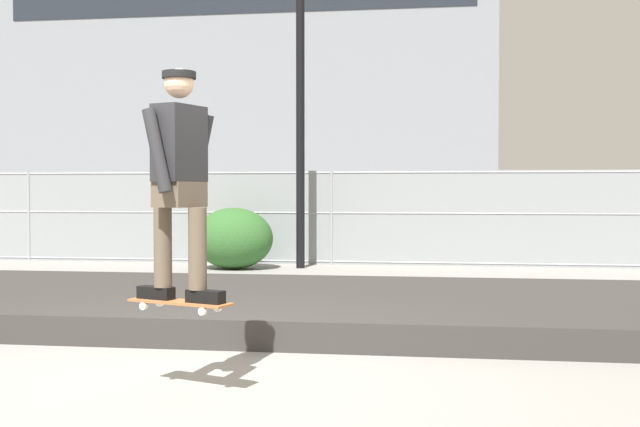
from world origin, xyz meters
TOP-DOWN VIEW (x-y plane):
  - ground_plane at (0.00, 0.00)m, footprint 120.00×120.00m
  - gravel_berm at (0.00, 3.08)m, footprint 12.57×3.81m
  - skateboard at (0.16, -0.32)m, footprint 0.82×0.46m
  - skater at (0.16, -0.32)m, footprint 0.71×0.62m
  - chain_fence at (-0.00, 9.44)m, footprint 25.52×0.06m
  - street_lamp at (-0.49, 8.67)m, footprint 0.44×0.44m
  - parked_car_near at (-2.94, 13.08)m, footprint 4.55×2.26m
  - parked_car_mid at (2.71, 13.26)m, footprint 4.49×2.12m
  - library_building at (-7.61, 37.32)m, footprint 25.42×11.52m
  - shrub_left at (-1.69, 8.32)m, footprint 1.48×1.21m

SIDE VIEW (x-z plane):
  - ground_plane at x=0.00m, z-range 0.00..0.00m
  - gravel_berm at x=0.00m, z-range 0.00..0.28m
  - shrub_left at x=-1.69m, z-range 0.00..1.14m
  - skateboard at x=0.16m, z-range 0.62..0.69m
  - parked_car_near at x=-2.94m, z-range 0.01..1.67m
  - parked_car_mid at x=2.71m, z-range 0.01..1.67m
  - chain_fence at x=0.00m, z-range 0.01..1.86m
  - skater at x=0.16m, z-range 0.77..2.42m
  - street_lamp at x=-0.49m, z-range 0.85..8.14m
  - library_building at x=-7.61m, z-range 0.00..18.43m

